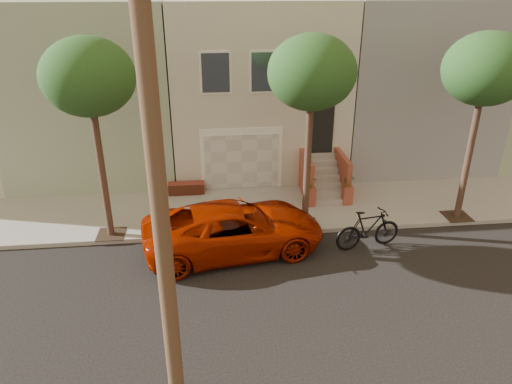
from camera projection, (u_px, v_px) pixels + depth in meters
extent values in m
plane|color=black|center=(297.00, 300.00, 12.56)|extent=(90.00, 90.00, 0.00)
cube|color=gray|center=(270.00, 209.00, 17.37)|extent=(40.00, 3.70, 0.15)
cube|color=beige|center=(254.00, 81.00, 21.18)|extent=(7.00, 8.00, 7.00)
cube|color=gray|center=(100.00, 84.00, 20.52)|extent=(6.50, 8.00, 7.00)
cube|color=gray|center=(399.00, 77.00, 21.84)|extent=(6.50, 8.00, 7.00)
cube|color=white|center=(242.00, 159.00, 18.42)|extent=(3.20, 0.12, 2.50)
cube|color=silver|center=(242.00, 162.00, 18.41)|extent=(2.90, 0.06, 2.20)
cube|color=gray|center=(246.00, 208.00, 17.25)|extent=(3.20, 3.70, 0.02)
cube|color=brown|center=(187.00, 188.00, 18.35)|extent=(1.40, 0.45, 0.44)
cube|color=black|center=(321.00, 128.00, 18.20)|extent=(1.00, 0.06, 2.00)
cube|color=#3F4751|center=(216.00, 73.00, 16.90)|extent=(1.00, 0.06, 1.40)
cube|color=white|center=(216.00, 73.00, 16.92)|extent=(1.15, 0.05, 1.55)
cube|color=#3F4751|center=(265.00, 72.00, 17.08)|extent=(1.00, 0.06, 1.40)
cube|color=white|center=(265.00, 72.00, 17.09)|extent=(1.15, 0.05, 1.55)
cube|color=#3F4751|center=(313.00, 71.00, 17.25)|extent=(1.00, 0.06, 1.40)
cube|color=white|center=(313.00, 71.00, 17.27)|extent=(1.15, 0.05, 1.55)
cube|color=gray|center=(328.00, 201.00, 17.54)|extent=(1.20, 0.28, 0.20)
cube|color=gray|center=(327.00, 193.00, 17.71)|extent=(1.20, 0.28, 0.20)
cube|color=gray|center=(325.00, 186.00, 17.88)|extent=(1.20, 0.28, 0.20)
cube|color=gray|center=(324.00, 178.00, 18.05)|extent=(1.20, 0.28, 0.20)
cube|color=gray|center=(322.00, 171.00, 18.22)|extent=(1.20, 0.28, 0.20)
cube|color=gray|center=(321.00, 163.00, 18.39)|extent=(1.20, 0.28, 0.20)
cube|color=gray|center=(320.00, 156.00, 18.56)|extent=(1.20, 0.28, 0.20)
cube|color=#974531|center=(306.00, 176.00, 17.94)|extent=(0.18, 1.96, 1.60)
cube|color=#974531|center=(342.00, 175.00, 18.08)|extent=(0.18, 1.96, 1.60)
cube|color=#974531|center=(310.00, 197.00, 17.33)|extent=(0.35, 0.35, 0.70)
imported|color=#214A1A|center=(311.00, 182.00, 17.09)|extent=(0.40, 0.35, 0.45)
cube|color=#974531|center=(347.00, 195.00, 17.47)|extent=(0.35, 0.35, 0.70)
imported|color=#214A1A|center=(349.00, 181.00, 17.23)|extent=(0.41, 0.35, 0.45)
cube|color=#2D2116|center=(111.00, 234.00, 15.49)|extent=(0.90, 0.90, 0.02)
cylinder|color=#372319|center=(103.00, 176.00, 14.62)|extent=(0.22, 0.22, 4.20)
ellipsoid|color=#214A1A|center=(88.00, 77.00, 13.36)|extent=(2.70, 2.57, 2.29)
cube|color=#2D2116|center=(305.00, 224.00, 16.12)|extent=(0.90, 0.90, 0.02)
cylinder|color=#372319|center=(307.00, 167.00, 15.25)|extent=(0.22, 0.22, 4.20)
ellipsoid|color=#214A1A|center=(312.00, 72.00, 13.99)|extent=(2.70, 2.57, 2.29)
cube|color=#2D2116|center=(457.00, 216.00, 16.66)|extent=(0.90, 0.90, 0.02)
cylinder|color=#372319|center=(468.00, 161.00, 15.79)|extent=(0.22, 0.22, 4.20)
ellipsoid|color=#214A1A|center=(486.00, 69.00, 14.52)|extent=(2.70, 2.57, 2.29)
cylinder|color=#43331F|center=(157.00, 180.00, 7.30)|extent=(0.30, 0.30, 10.00)
imported|color=#9A1900|center=(234.00, 228.00, 14.57)|extent=(5.93, 3.42, 1.56)
imported|color=black|center=(368.00, 229.00, 14.77)|extent=(2.26, 0.99, 1.32)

